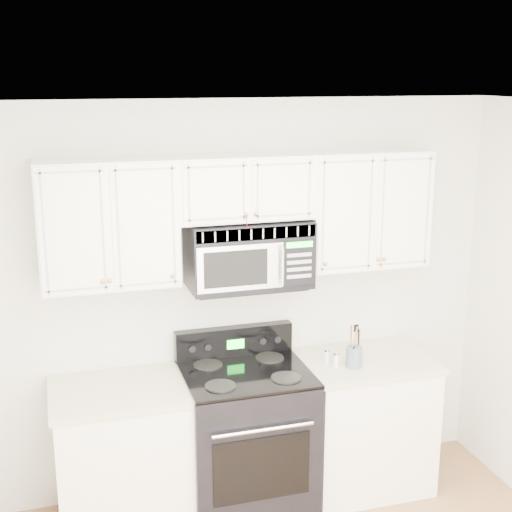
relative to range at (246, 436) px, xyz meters
name	(u,v)px	position (x,y,z in m)	size (l,w,h in m)	color
room	(342,420)	(0.03, -1.42, 0.82)	(3.51, 3.51, 2.61)	#975F3A
base_cabinet_left	(126,461)	(-0.77, 0.02, -0.06)	(0.86, 0.65, 0.92)	white
base_cabinet_right	(363,425)	(0.83, 0.02, -0.06)	(0.86, 0.65, 0.92)	white
range	(246,436)	(0.00, 0.00, 0.00)	(0.79, 0.72, 1.13)	black
upper_cabinets	(243,210)	(0.03, 0.17, 1.45)	(2.44, 0.37, 0.75)	white
microwave	(248,254)	(0.06, 0.14, 1.18)	(0.76, 0.43, 0.42)	black
utensil_crock	(354,356)	(0.69, -0.09, 0.51)	(0.11, 0.11, 0.28)	slate
shaker_salt	(336,359)	(0.58, -0.06, 0.49)	(0.04, 0.04, 0.10)	silver
shaker_pepper	(327,356)	(0.55, 0.02, 0.48)	(0.04, 0.04, 0.09)	silver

